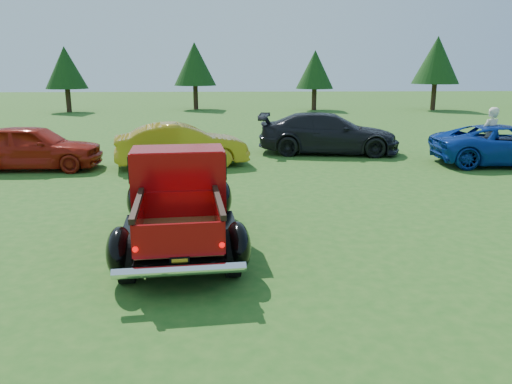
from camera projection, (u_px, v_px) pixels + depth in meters
ground at (249, 255)px, 8.57m from camera, size 120.00×120.00×0.00m
tree_west at (66, 68)px, 35.35m from camera, size 2.94×2.94×4.60m
tree_mid_left at (195, 64)px, 37.65m from camera, size 3.20×3.20×5.00m
tree_mid_right at (315, 70)px, 37.21m from camera, size 2.82×2.82×4.40m
tree_east at (437, 60)px, 36.98m from camera, size 3.46×3.46×5.40m
pickup_truck at (179, 197)px, 9.17m from camera, size 2.55×4.78×1.72m
show_car_red at (33, 147)px, 15.60m from camera, size 4.19×1.72×1.42m
show_car_yellow at (182, 145)px, 16.08m from camera, size 4.42×2.29×1.39m
show_car_grey at (328, 133)px, 18.56m from camera, size 5.41×2.80×1.50m
show_car_blue at (507, 145)px, 16.34m from camera, size 4.83×2.44×1.31m
spectator at (490, 136)px, 16.37m from camera, size 0.81×0.68×1.88m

